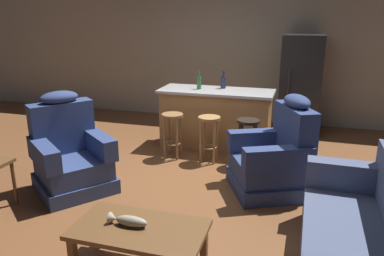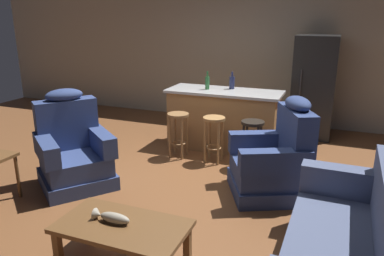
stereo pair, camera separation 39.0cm
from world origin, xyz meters
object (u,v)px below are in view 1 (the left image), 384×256
(fish_figurine, at_px, (128,221))
(recliner_near_lamp, at_px, (70,156))
(recliner_near_island, at_px, (275,158))
(bar_stool_right, at_px, (248,134))
(coffee_table, at_px, (140,233))
(couch, at_px, (365,245))
(bottle_short_amber, at_px, (199,82))
(bar_stool_left, at_px, (173,127))
(kitchen_island, at_px, (216,119))
(bottle_tall_green, at_px, (223,82))
(refrigerator, at_px, (300,85))
(bar_stool_middle, at_px, (209,131))

(fish_figurine, height_order, recliner_near_lamp, recliner_near_lamp)
(recliner_near_island, relative_size, bar_stool_right, 1.76)
(coffee_table, relative_size, recliner_near_lamp, 0.92)
(couch, height_order, bottle_short_amber, bottle_short_amber)
(couch, relative_size, bar_stool_right, 2.81)
(fish_figurine, bearing_deg, bar_stool_left, 101.38)
(kitchen_island, relative_size, bottle_tall_green, 6.53)
(kitchen_island, bearing_deg, refrigerator, 43.65)
(coffee_table, relative_size, bar_stool_left, 1.62)
(bar_stool_right, height_order, bottle_tall_green, bottle_tall_green)
(bar_stool_left, bearing_deg, recliner_near_lamp, -122.41)
(bar_stool_right, distance_m, refrigerator, 1.98)
(fish_figurine, xyz_separation_m, bar_stool_right, (0.61, 2.59, 0.01))
(bar_stool_left, distance_m, bottle_tall_green, 1.15)
(fish_figurine, distance_m, recliner_near_island, 2.15)
(fish_figurine, height_order, bar_stool_left, bar_stool_left)
(couch, relative_size, refrigerator, 1.09)
(recliner_near_island, bearing_deg, refrigerator, -120.08)
(fish_figurine, bearing_deg, bar_stool_right, 76.76)
(recliner_near_lamp, bearing_deg, bottle_short_amber, 99.06)
(bar_stool_middle, distance_m, refrigerator, 2.23)
(refrigerator, bearing_deg, bar_stool_left, -134.13)
(recliner_near_lamp, xyz_separation_m, bottle_tall_green, (1.45, 2.15, 0.63))
(fish_figurine, relative_size, bar_stool_middle, 0.50)
(coffee_table, distance_m, couch, 1.82)
(fish_figurine, xyz_separation_m, couch, (1.88, 0.40, -0.12))
(coffee_table, xyz_separation_m, fish_figurine, (-0.10, -0.00, 0.10))
(bar_stool_left, bearing_deg, recliner_near_island, -24.25)
(coffee_table, xyz_separation_m, bar_stool_middle, (-0.06, 2.58, 0.11))
(bottle_short_amber, bearing_deg, couch, -52.47)
(bar_stool_middle, distance_m, bottle_tall_green, 0.99)
(recliner_near_lamp, distance_m, bottle_short_amber, 2.35)
(bar_stool_left, xyz_separation_m, bar_stool_right, (1.13, 0.00, 0.00))
(couch, distance_m, bar_stool_right, 2.53)
(recliner_near_lamp, relative_size, refrigerator, 0.68)
(bar_stool_left, height_order, refrigerator, refrigerator)
(bottle_short_amber, bearing_deg, bar_stool_middle, -62.30)
(fish_figurine, distance_m, bar_stool_left, 2.64)
(couch, xyz_separation_m, bar_stool_left, (-2.40, 2.19, 0.13))
(fish_figurine, xyz_separation_m, bottle_tall_green, (0.07, 3.39, 0.59))
(refrigerator, bearing_deg, recliner_near_island, -94.65)
(kitchen_island, bearing_deg, bar_stool_left, -129.39)
(recliner_near_island, height_order, bottle_tall_green, bottle_tall_green)
(bar_stool_middle, bearing_deg, kitchen_island, 94.28)
(recliner_near_lamp, bearing_deg, kitchen_island, 93.23)
(fish_figurine, distance_m, refrigerator, 4.61)
(recliner_near_lamp, height_order, recliner_near_island, same)
(refrigerator, bearing_deg, couch, -81.20)
(bar_stool_right, xyz_separation_m, bottle_short_amber, (-0.89, 0.63, 0.59))
(refrigerator, bearing_deg, kitchen_island, -136.35)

